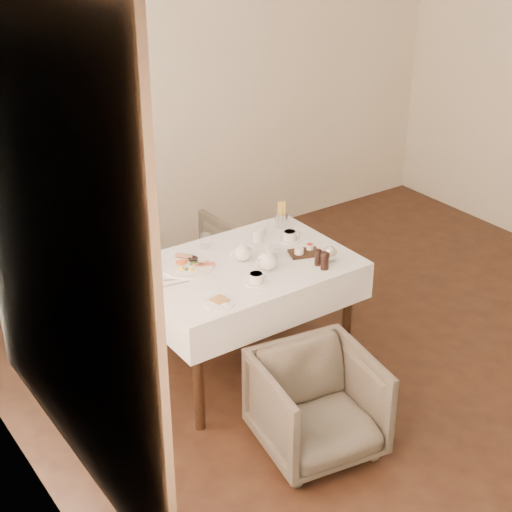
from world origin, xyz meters
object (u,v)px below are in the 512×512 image
Objects in this scene: table at (244,281)px; teapot_centre at (242,252)px; breakfast_plate at (188,265)px; armchair_far at (191,271)px; armchair_near at (317,405)px.

table is 8.59× the size of teapot_centre.
table is 0.36m from breakfast_plate.
armchair_far is at bearing 82.34° from table.
table is at bearing -102.14° from teapot_centre.
breakfast_plate is at bearing 56.07° from armchair_far.
breakfast_plate is at bearing 110.74° from armchair_near.
armchair_far is at bearing 46.34° from breakfast_plate.
armchair_far is (0.21, 1.69, 0.02)m from armchair_near.
teapot_centre is (0.11, 0.88, 0.53)m from armchair_near.
breakfast_plate reaches higher than table.
armchair_near is 4.20× the size of teapot_centre.
armchair_far is 4.48× the size of teapot_centre.
armchair_far is at bearing 92.37° from armchair_near.
table is 0.92m from armchair_near.
teapot_centre is at bearing 92.37° from armchair_near.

